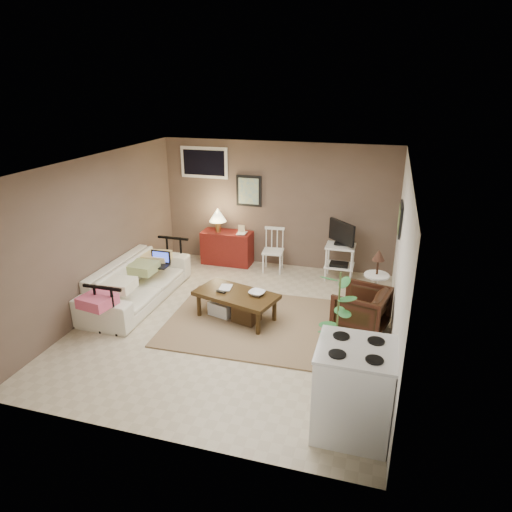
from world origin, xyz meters
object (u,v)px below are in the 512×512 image
(red_console, at_px, (226,245))
(tv_stand, at_px, (340,249))
(potted_plant, at_px, (337,324))
(stove, at_px, (353,390))
(coffee_table, at_px, (236,304))
(sofa, at_px, (137,276))
(side_table, at_px, (377,273))
(spindle_chair, at_px, (273,251))
(armchair, at_px, (361,308))

(red_console, relative_size, tv_stand, 1.03)
(potted_plant, bearing_deg, stove, -71.31)
(coffee_table, height_order, potted_plant, potted_plant)
(coffee_table, height_order, sofa, sofa)
(sofa, height_order, stove, stove)
(coffee_table, bearing_deg, side_table, 23.88)
(sofa, distance_m, stove, 4.22)
(side_table, bearing_deg, coffee_table, -156.12)
(spindle_chair, bearing_deg, tv_stand, -2.37)
(armchair, distance_m, stove, 2.12)
(stove, bearing_deg, potted_plant, 108.69)
(coffee_table, distance_m, stove, 2.72)
(side_table, bearing_deg, tv_stand, 122.04)
(red_console, relative_size, side_table, 1.10)
(red_console, xyz_separation_m, stove, (2.82, -4.07, 0.11))
(tv_stand, distance_m, potted_plant, 3.11)
(side_table, height_order, potted_plant, potted_plant)
(coffee_table, height_order, armchair, armchair)
(sofa, height_order, armchair, sofa)
(side_table, height_order, armchair, side_table)
(red_console, xyz_separation_m, potted_plant, (2.55, -3.26, 0.38))
(red_console, height_order, armchair, red_console)
(spindle_chair, xyz_separation_m, potted_plant, (1.56, -3.15, 0.38))
(red_console, distance_m, stove, 4.96)
(coffee_table, distance_m, tv_stand, 2.41)
(side_table, bearing_deg, spindle_chair, 149.64)
(coffee_table, bearing_deg, potted_plant, -34.40)
(potted_plant, xyz_separation_m, stove, (0.28, -0.81, -0.27))
(sofa, bearing_deg, armchair, -89.62)
(spindle_chair, distance_m, armchair, 2.56)
(stove, bearing_deg, tv_stand, 98.34)
(sofa, bearing_deg, stove, -119.71)
(coffee_table, xyz_separation_m, tv_stand, (1.33, 1.98, 0.32))
(red_console, bearing_deg, stove, -55.29)
(tv_stand, bearing_deg, stove, -81.66)
(spindle_chair, relative_size, side_table, 0.81)
(spindle_chair, bearing_deg, stove, -65.12)
(red_console, relative_size, stove, 1.13)
(sofa, height_order, red_console, red_console)
(coffee_table, xyz_separation_m, red_console, (-0.92, 2.14, 0.13))
(red_console, bearing_deg, tv_stand, -4.21)
(spindle_chair, bearing_deg, side_table, -30.36)
(stove, bearing_deg, side_table, 87.83)
(coffee_table, height_order, spindle_chair, spindle_chair)
(coffee_table, height_order, stove, stove)
(tv_stand, xyz_separation_m, side_table, (0.68, -1.09, 0.06))
(tv_stand, bearing_deg, potted_plant, -84.51)
(spindle_chair, height_order, armchair, spindle_chair)
(coffee_table, height_order, tv_stand, tv_stand)
(armchair, xyz_separation_m, stove, (0.06, -2.12, 0.14))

